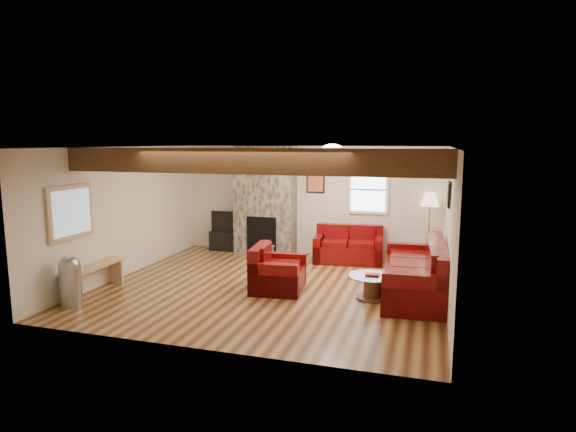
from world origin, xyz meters
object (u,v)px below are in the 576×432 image
object	(u,v)px
sofa_three	(415,269)
coffee_table	(372,287)
loveseat	(348,244)
tv_cabinet	(230,241)
armchair_red	(278,268)
floor_lamp	(430,203)
television	(230,221)

from	to	relation	value
sofa_three	coffee_table	distance (m)	0.80
loveseat	tv_cabinet	world-z (taller)	loveseat
armchair_red	coffee_table	xyz separation A→B (m)	(1.65, 0.01, -0.20)
floor_lamp	sofa_three	bearing A→B (deg)	-94.71
coffee_table	loveseat	bearing A→B (deg)	108.93
coffee_table	sofa_three	bearing A→B (deg)	28.62
television	armchair_red	bearing A→B (deg)	-51.90
sofa_three	coffee_table	bearing A→B (deg)	-64.48
sofa_three	loveseat	size ratio (longest dim) A/B	1.63
loveseat	armchair_red	bearing A→B (deg)	-115.64
television	floor_lamp	distance (m)	4.62
loveseat	coffee_table	distance (m)	2.49
armchair_red	loveseat	bearing A→B (deg)	-25.52
armchair_red	floor_lamp	bearing A→B (deg)	-48.88
tv_cabinet	television	bearing A→B (deg)	0.00
sofa_three	armchair_red	xyz separation A→B (m)	(-2.31, -0.37, -0.07)
coffee_table	floor_lamp	bearing A→B (deg)	72.28
coffee_table	television	distance (m)	4.60
coffee_table	tv_cabinet	xyz separation A→B (m)	(-3.73, 2.64, 0.03)
tv_cabinet	sofa_three	bearing A→B (deg)	-27.48
loveseat	armchair_red	world-z (taller)	armchair_red
sofa_three	loveseat	world-z (taller)	sofa_three
loveseat	floor_lamp	distance (m)	1.92
floor_lamp	coffee_table	bearing A→B (deg)	-107.72
television	coffee_table	bearing A→B (deg)	-35.34
armchair_red	floor_lamp	distance (m)	3.77
sofa_three	tv_cabinet	bearing A→B (deg)	-120.58
coffee_table	television	xyz separation A→B (m)	(-3.73, 2.64, 0.52)
coffee_table	floor_lamp	distance (m)	3.01
armchair_red	tv_cabinet	xyz separation A→B (m)	(-2.08, 2.66, -0.16)
armchair_red	coffee_table	bearing A→B (deg)	-95.43
coffee_table	tv_cabinet	distance (m)	4.57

